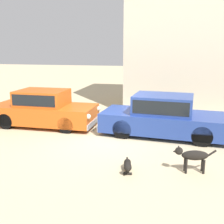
# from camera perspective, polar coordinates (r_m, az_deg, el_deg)

# --- Properties ---
(ground_plane) EXTENTS (80.00, 80.00, 0.00)m
(ground_plane) POSITION_cam_1_polar(r_m,az_deg,el_deg) (9.47, -1.46, -5.52)
(ground_plane) COLOR #CCB78E
(parked_sedan_nearest) EXTENTS (4.31, 1.74, 1.45)m
(parked_sedan_nearest) POSITION_cam_1_polar(r_m,az_deg,el_deg) (11.15, -14.32, 0.77)
(parked_sedan_nearest) COLOR #D15619
(parked_sedan_nearest) RESTS_ON ground_plane
(parked_sedan_second) EXTENTS (4.65, 2.08, 1.47)m
(parked_sedan_second) POSITION_cam_1_polar(r_m,az_deg,el_deg) (9.76, 10.87, -0.77)
(parked_sedan_second) COLOR navy
(parked_sedan_second) RESTS_ON ground_plane
(stray_dog_spotted) EXTENTS (0.31, 0.94, 0.37)m
(stray_dog_spotted) POSITION_cam_1_polar(r_m,az_deg,el_deg) (6.96, 3.32, -11.25)
(stray_dog_spotted) COLOR black
(stray_dog_spotted) RESTS_ON ground_plane
(stray_dog_tan) EXTENTS (1.08, 0.33, 0.70)m
(stray_dog_tan) POSITION_cam_1_polar(r_m,az_deg,el_deg) (7.08, 16.60, -8.85)
(stray_dog_tan) COLOR black
(stray_dog_tan) RESTS_ON ground_plane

